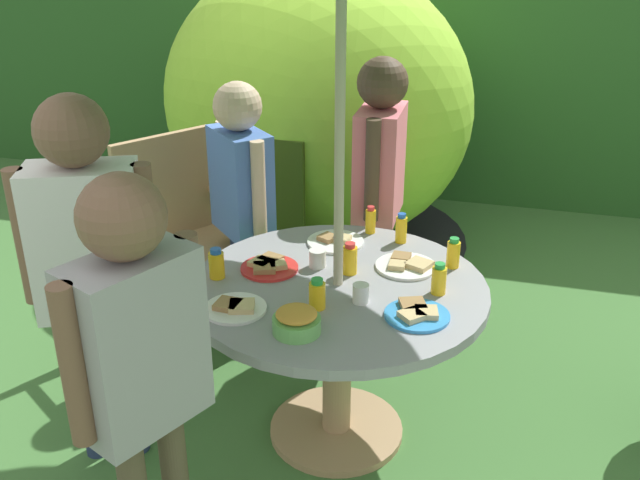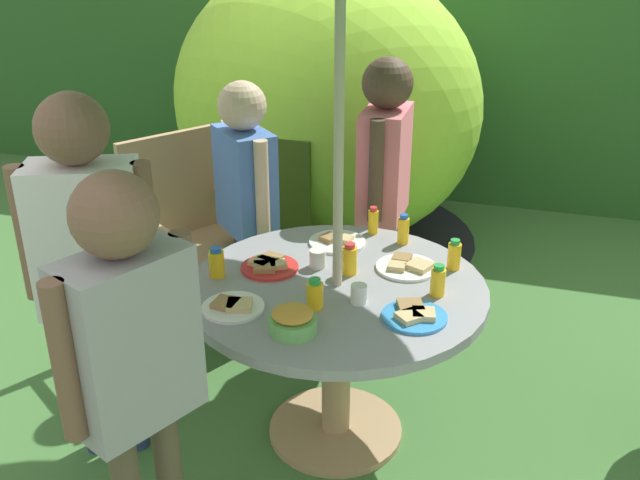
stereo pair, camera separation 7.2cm
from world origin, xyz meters
name	(u,v)px [view 1 (the left image)]	position (x,y,z in m)	size (l,w,h in m)	color
ground_plane	(336,433)	(0.00, 0.00, -0.01)	(10.00, 10.00, 0.02)	#3D6B33
hedge_backdrop	(438,82)	(0.00, 3.15, 0.81)	(9.00, 0.70, 1.63)	#285623
garden_table	(338,319)	(0.00, 0.00, 0.54)	(1.13, 1.13, 0.70)	tan
wooden_chair	(182,227)	(-0.94, 0.60, 0.57)	(0.69, 0.71, 1.01)	tan
dome_tent	(314,107)	(-0.63, 1.91, 0.88)	(2.29, 2.29, 1.77)	#8CC633
child_in_pink_shirt	(380,163)	(-0.02, 0.89, 0.89)	(0.24, 0.47, 1.39)	brown
child_in_blue_shirt	(241,183)	(-0.61, 0.60, 0.83)	(0.37, 0.37, 1.30)	navy
child_in_white_shirt	(88,242)	(-0.82, -0.34, 0.92)	(0.45, 0.33, 1.44)	navy
child_in_grey_shirt	(138,344)	(-0.37, -0.82, 0.88)	(0.33, 0.43, 1.37)	brown
snack_bowl	(297,321)	(-0.05, -0.37, 0.74)	(0.16, 0.16, 0.09)	#66B259
plate_front_edge	(269,266)	(-0.29, 0.05, 0.71)	(0.23, 0.23, 0.03)	red
plate_mid_right	(417,313)	(0.32, -0.16, 0.71)	(0.23, 0.23, 0.03)	#338CD8
plate_near_left	(335,241)	(-0.10, 0.35, 0.71)	(0.24, 0.24, 0.03)	white
plate_mid_left	(407,265)	(0.23, 0.20, 0.71)	(0.24, 0.24, 0.03)	white
plate_back_edge	(235,307)	(-0.30, -0.29, 0.71)	(0.22, 0.22, 0.03)	white
juice_bottle_near_right	(453,253)	(0.40, 0.26, 0.75)	(0.05, 0.05, 0.12)	yellow
juice_bottle_far_left	(371,220)	(0.02, 0.50, 0.75)	(0.04, 0.04, 0.12)	yellow
juice_bottle_far_right	(350,259)	(0.02, 0.10, 0.76)	(0.06, 0.06, 0.13)	yellow
juice_bottle_center_front	(317,294)	(-0.03, -0.19, 0.75)	(0.06, 0.06, 0.11)	yellow
juice_bottle_center_back	(401,229)	(0.17, 0.44, 0.76)	(0.05, 0.05, 0.13)	yellow
juice_bottle_spot_a	(439,279)	(0.37, 0.03, 0.75)	(0.05, 0.05, 0.12)	yellow
juice_bottle_spot_b	(217,264)	(-0.46, -0.07, 0.75)	(0.06, 0.06, 0.12)	yellow
cup_near	(317,258)	(-0.11, 0.12, 0.73)	(0.07, 0.07, 0.07)	white
cup_far	(361,293)	(0.11, -0.11, 0.73)	(0.06, 0.06, 0.07)	white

